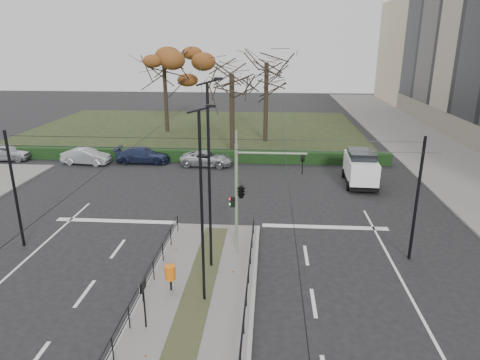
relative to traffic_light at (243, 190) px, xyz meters
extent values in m
plane|color=black|center=(-1.58, -2.26, -3.23)|extent=(140.00, 140.00, 0.00)
cube|color=#63605E|center=(-1.58, -4.76, -3.16)|extent=(4.40, 15.00, 0.14)
cube|color=#63605E|center=(16.42, 19.74, -3.16)|extent=(8.00, 90.00, 0.14)
cube|color=black|center=(-7.58, 29.74, -3.18)|extent=(38.00, 26.00, 0.10)
cube|color=black|center=(-7.58, 16.34, -2.73)|extent=(38.00, 1.00, 1.00)
cylinder|color=black|center=(-3.63, 1.74, -2.64)|extent=(0.04, 0.04, 0.90)
cylinder|color=black|center=(0.47, 1.74, -2.64)|extent=(0.04, 0.04, 0.90)
cylinder|color=black|center=(-3.63, -4.86, -2.19)|extent=(0.04, 13.20, 0.04)
cylinder|color=black|center=(0.47, -4.86, -2.19)|extent=(0.04, 13.20, 0.04)
cylinder|color=black|center=(-11.18, -0.26, -0.23)|extent=(0.14, 0.14, 6.00)
cylinder|color=black|center=(8.02, -0.26, -0.23)|extent=(0.14, 0.14, 6.00)
cylinder|color=black|center=(-1.58, -1.26, 2.27)|extent=(20.00, 0.02, 0.02)
cylinder|color=black|center=(-1.58, 0.74, 2.27)|extent=(20.00, 0.02, 0.02)
cylinder|color=black|center=(-5.08, -4.26, 2.07)|extent=(0.02, 34.00, 0.02)
cylinder|color=black|center=(1.92, -4.26, 2.07)|extent=(0.02, 34.00, 0.02)
cylinder|color=gray|center=(-0.31, 0.00, -0.43)|extent=(0.16, 0.16, 5.30)
cylinder|color=gray|center=(1.32, 0.00, 1.81)|extent=(3.26, 0.10, 0.10)
imported|color=black|center=(2.75, 0.00, 1.30)|extent=(0.20, 0.22, 0.92)
imported|color=black|center=(-0.08, 0.00, -0.03)|extent=(0.99, 2.07, 0.82)
cube|color=black|center=(-0.49, 0.00, -0.64)|extent=(0.22, 0.16, 0.51)
sphere|color=#FF0C0C|center=(-0.59, 0.00, -0.49)|extent=(0.11, 0.11, 0.11)
sphere|color=#0CE533|center=(-0.59, 0.00, -0.76)|extent=(0.11, 0.11, 0.11)
cylinder|color=black|center=(-2.71, -3.96, -2.81)|extent=(0.09, 0.09, 0.54)
cylinder|color=orange|center=(-2.71, -3.96, -2.27)|extent=(0.44, 0.44, 0.60)
cylinder|color=black|center=(-3.08, -6.38, -2.19)|extent=(0.06, 0.06, 1.80)
cube|color=black|center=(-3.08, -6.38, -1.38)|extent=(0.09, 0.49, 0.38)
cube|color=silver|center=(-3.13, -6.38, -1.38)|extent=(0.02, 0.43, 0.31)
cylinder|color=black|center=(-1.24, -4.51, 0.69)|extent=(0.11, 0.11, 7.56)
cube|color=black|center=(-0.82, -4.51, 4.61)|extent=(0.33, 0.13, 0.09)
cylinder|color=black|center=(-1.33, -1.83, 1.03)|extent=(0.12, 0.12, 8.24)
cube|color=black|center=(-0.86, -1.83, 5.31)|extent=(0.36, 0.14, 0.10)
imported|color=#AAACB2|center=(-21.70, 15.35, -2.51)|extent=(4.36, 2.11, 1.43)
imported|color=#AAACB2|center=(-14.21, 14.74, -2.56)|extent=(4.18, 1.82, 1.34)
imported|color=#1F2849|center=(-9.56, 15.50, -2.56)|extent=(4.61, 1.88, 1.34)
imported|color=#AAACB2|center=(-3.99, 15.00, -2.62)|extent=(4.48, 2.30, 1.21)
cube|color=white|center=(7.80, 10.99, -1.98)|extent=(2.15, 4.68, 1.48)
cube|color=black|center=(7.80, 10.99, -1.09)|extent=(1.90, 2.61, 0.69)
cube|color=black|center=(7.80, 10.99, -2.93)|extent=(2.20, 4.77, 0.18)
cylinder|color=black|center=(8.69, 9.43, -2.90)|extent=(0.25, 0.67, 0.66)
cylinder|color=black|center=(6.76, 9.53, -2.90)|extent=(0.25, 0.67, 0.66)
cylinder|color=black|center=(8.84, 12.45, -2.90)|extent=(0.25, 0.67, 0.66)
cylinder|color=black|center=(6.92, 12.55, -2.90)|extent=(0.25, 0.67, 0.66)
cylinder|color=black|center=(-10.49, 28.34, 0.74)|extent=(0.44, 0.44, 7.72)
ellipsoid|color=brown|center=(-10.49, 28.34, 4.60)|extent=(8.22, 8.22, 4.86)
cylinder|color=black|center=(0.74, 24.28, 0.76)|extent=(0.44, 0.44, 7.78)
cylinder|color=black|center=(-2.22, 19.05, 0.43)|extent=(0.44, 0.44, 7.11)
camera|label=1|loc=(1.24, -19.12, 6.76)|focal=32.00mm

